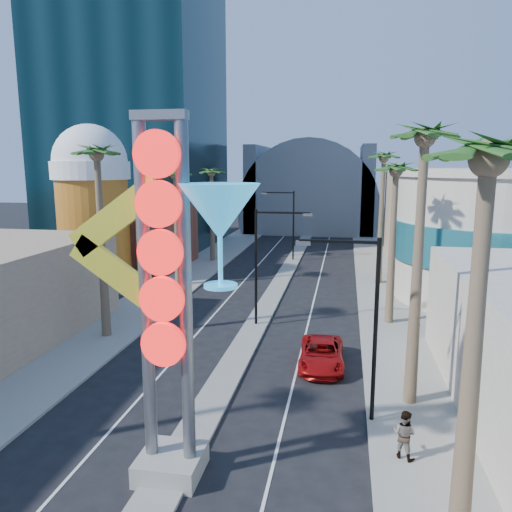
# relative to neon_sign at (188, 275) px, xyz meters

# --- Properties ---
(sidewalk_west) EXTENTS (5.00, 100.00, 0.15)m
(sidewalk_west) POSITION_rel_neon_sign_xyz_m (-10.32, 32.04, -7.23)
(sidewalk_west) COLOR gray
(sidewalk_west) RESTS_ON ground
(sidewalk_east) EXTENTS (5.00, 100.00, 0.15)m
(sidewalk_east) POSITION_rel_neon_sign_xyz_m (8.68, 32.04, -7.23)
(sidewalk_east) COLOR gray
(sidewalk_east) RESTS_ON ground
(median) EXTENTS (1.60, 84.00, 0.15)m
(median) POSITION_rel_neon_sign_xyz_m (-0.82, 35.04, -7.23)
(median) COLOR gray
(median) RESTS_ON ground
(hotel_tower) EXTENTS (20.00, 20.00, 50.00)m
(hotel_tower) POSITION_rel_neon_sign_xyz_m (-22.82, 49.04, 17.69)
(hotel_tower) COLOR black
(hotel_tower) RESTS_ON ground
(brick_filler_west) EXTENTS (10.00, 10.00, 8.00)m
(brick_filler_west) POSITION_rel_neon_sign_xyz_m (-16.82, 35.04, -3.31)
(brick_filler_west) COLOR brown
(brick_filler_west) RESTS_ON ground
(filler_east) EXTENTS (10.00, 20.00, 10.00)m
(filler_east) POSITION_rel_neon_sign_xyz_m (15.18, 45.04, -2.31)
(filler_east) COLOR #A07F67
(filler_east) RESTS_ON ground
(beer_mug) EXTENTS (7.00, 7.00, 14.50)m
(beer_mug) POSITION_rel_neon_sign_xyz_m (-17.82, 27.04, 0.54)
(beer_mug) COLOR #AB6A16
(beer_mug) RESTS_ON ground
(turquoise_building) EXTENTS (16.60, 16.60, 10.60)m
(turquoise_building) POSITION_rel_neon_sign_xyz_m (17.18, 27.04, -2.06)
(turquoise_building) COLOR #B8AF9C
(turquoise_building) RESTS_ON ground
(canopy) EXTENTS (22.00, 16.00, 22.00)m
(canopy) POSITION_rel_neon_sign_xyz_m (-0.82, 69.04, -3.00)
(canopy) COLOR slate
(canopy) RESTS_ON ground
(neon_sign) EXTENTS (6.53, 2.60, 12.55)m
(neon_sign) POSITION_rel_neon_sign_xyz_m (0.00, 0.00, 0.00)
(neon_sign) COLOR gray
(neon_sign) RESTS_ON ground
(streetlight_0) EXTENTS (3.79, 0.25, 8.00)m
(streetlight_0) POSITION_rel_neon_sign_xyz_m (-0.27, 17.04, -2.43)
(streetlight_0) COLOR black
(streetlight_0) RESTS_ON ground
(streetlight_1) EXTENTS (3.79, 0.25, 8.00)m
(streetlight_1) POSITION_rel_neon_sign_xyz_m (-1.36, 41.04, -2.43)
(streetlight_1) COLOR black
(streetlight_1) RESTS_ON ground
(streetlight_2) EXTENTS (3.45, 0.25, 8.00)m
(streetlight_2) POSITION_rel_neon_sign_xyz_m (5.91, 5.04, -2.47)
(streetlight_2) COLOR black
(streetlight_2) RESTS_ON ground
(palm_1) EXTENTS (2.40, 2.40, 12.70)m
(palm_1) POSITION_rel_neon_sign_xyz_m (-9.82, 13.04, 3.52)
(palm_1) COLOR brown
(palm_1) RESTS_ON ground
(palm_2) EXTENTS (2.40, 2.40, 11.20)m
(palm_2) POSITION_rel_neon_sign_xyz_m (-9.82, 27.04, 2.17)
(palm_2) COLOR brown
(palm_2) RESTS_ON ground
(palm_3) EXTENTS (2.40, 2.40, 11.20)m
(palm_3) POSITION_rel_neon_sign_xyz_m (-9.82, 39.04, 2.17)
(palm_3) COLOR brown
(palm_3) RESTS_ON ground
(palm_4) EXTENTS (2.40, 2.40, 12.20)m
(palm_4) POSITION_rel_neon_sign_xyz_m (8.18, -2.96, 3.07)
(palm_4) COLOR brown
(palm_4) RESTS_ON ground
(palm_5) EXTENTS (2.40, 2.40, 13.20)m
(palm_5) POSITION_rel_neon_sign_xyz_m (8.18, 7.04, 3.96)
(palm_5) COLOR brown
(palm_5) RESTS_ON ground
(palm_6) EXTENTS (2.40, 2.40, 11.70)m
(palm_6) POSITION_rel_neon_sign_xyz_m (8.18, 19.04, 2.62)
(palm_6) COLOR brown
(palm_6) RESTS_ON ground
(palm_7) EXTENTS (2.40, 2.40, 12.70)m
(palm_7) POSITION_rel_neon_sign_xyz_m (8.18, 31.04, 3.52)
(palm_7) COLOR brown
(palm_7) RESTS_ON ground
(red_pickup) EXTENTS (2.53, 5.21, 1.43)m
(red_pickup) POSITION_rel_neon_sign_xyz_m (3.96, 10.75, -6.59)
(red_pickup) COLOR #AA0D0D
(red_pickup) RESTS_ON ground
(pedestrian_b) EXTENTS (1.13, 1.06, 1.85)m
(pedestrian_b) POSITION_rel_neon_sign_xyz_m (7.41, 2.35, -6.23)
(pedestrian_b) COLOR gray
(pedestrian_b) RESTS_ON sidewalk_east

